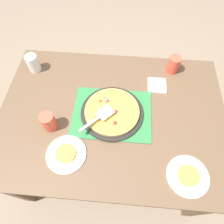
# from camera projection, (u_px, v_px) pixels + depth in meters

# --- Properties ---
(ground_plane) EXTENTS (8.00, 8.00, 0.00)m
(ground_plane) POSITION_uv_depth(u_px,v_px,m) (112.00, 153.00, 1.86)
(ground_plane) COLOR #84705B
(dining_table) EXTENTS (1.40, 1.00, 0.75)m
(dining_table) POSITION_uv_depth(u_px,v_px,m) (112.00, 122.00, 1.31)
(dining_table) COLOR brown
(dining_table) RESTS_ON ground_plane
(placemat) EXTENTS (0.48, 0.36, 0.01)m
(placemat) POSITION_uv_depth(u_px,v_px,m) (112.00, 113.00, 1.21)
(placemat) COLOR #2D753D
(placemat) RESTS_ON dining_table
(pizza_pan) EXTENTS (0.38, 0.38, 0.01)m
(pizza_pan) POSITION_uv_depth(u_px,v_px,m) (112.00, 113.00, 1.20)
(pizza_pan) COLOR black
(pizza_pan) RESTS_ON placemat
(pizza) EXTENTS (0.33, 0.33, 0.05)m
(pizza) POSITION_uv_depth(u_px,v_px,m) (112.00, 111.00, 1.18)
(pizza) COLOR tan
(pizza) RESTS_ON pizza_pan
(plate_near_left) EXTENTS (0.22, 0.22, 0.01)m
(plate_near_left) POSITION_uv_depth(u_px,v_px,m) (188.00, 176.00, 1.02)
(plate_near_left) COLOR white
(plate_near_left) RESTS_ON dining_table
(plate_far_right) EXTENTS (0.22, 0.22, 0.01)m
(plate_far_right) POSITION_uv_depth(u_px,v_px,m) (66.00, 154.00, 1.08)
(plate_far_right) COLOR white
(plate_far_right) RESTS_ON dining_table
(served_slice_left) EXTENTS (0.11, 0.11, 0.02)m
(served_slice_left) POSITION_uv_depth(u_px,v_px,m) (188.00, 175.00, 1.01)
(served_slice_left) COLOR gold
(served_slice_left) RESTS_ON plate_near_left
(served_slice_right) EXTENTS (0.11, 0.11, 0.02)m
(served_slice_right) POSITION_uv_depth(u_px,v_px,m) (66.00, 153.00, 1.07)
(served_slice_right) COLOR gold
(served_slice_right) RESTS_ON plate_far_right
(cup_near) EXTENTS (0.08, 0.08, 0.12)m
(cup_near) POSITION_uv_depth(u_px,v_px,m) (33.00, 63.00, 1.34)
(cup_near) COLOR white
(cup_near) RESTS_ON dining_table
(cup_far) EXTENTS (0.08, 0.08, 0.12)m
(cup_far) POSITION_uv_depth(u_px,v_px,m) (49.00, 122.00, 1.12)
(cup_far) COLOR #E04C38
(cup_far) RESTS_ON dining_table
(cup_corner) EXTENTS (0.08, 0.08, 0.12)m
(cup_corner) POSITION_uv_depth(u_px,v_px,m) (174.00, 64.00, 1.34)
(cup_corner) COLOR #E04C38
(cup_corner) RESTS_ON dining_table
(pizza_server) EXTENTS (0.19, 0.19, 0.01)m
(pizza_server) POSITION_uv_depth(u_px,v_px,m) (99.00, 117.00, 1.12)
(pizza_server) COLOR silver
(pizza_server) RESTS_ON pizza
(napkin_stack) EXTENTS (0.12, 0.12, 0.02)m
(napkin_stack) POSITION_uv_depth(u_px,v_px,m) (157.00, 85.00, 1.31)
(napkin_stack) COLOR white
(napkin_stack) RESTS_ON dining_table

